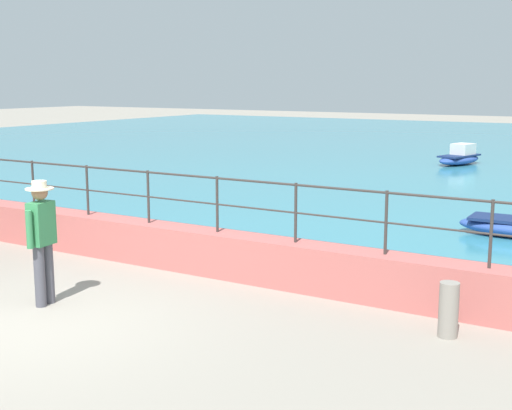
{
  "coord_description": "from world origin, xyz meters",
  "views": [
    {
      "loc": [
        6.85,
        -5.76,
        3.07
      ],
      "look_at": [
        1.13,
        3.7,
        1.1
      ],
      "focal_mm": 48.56,
      "sensor_mm": 36.0,
      "label": 1
    }
  ],
  "objects": [
    {
      "name": "promenade_wall",
      "position": [
        0.0,
        3.2,
        0.35
      ],
      "size": [
        20.0,
        0.56,
        0.7
      ],
      "primitive_type": "cube",
      "color": "#BC605B",
      "rests_on": "ground"
    },
    {
      "name": "person_walking",
      "position": [
        -0.48,
        0.66,
        0.98
      ],
      "size": [
        0.38,
        0.57,
        1.75
      ],
      "color": "#4C4C56",
      "rests_on": "ground"
    },
    {
      "name": "ground_plane",
      "position": [
        0.0,
        0.0,
        0.0
      ],
      "size": [
        120.0,
        120.0,
        0.0
      ],
      "primitive_type": "plane",
      "color": "gray"
    },
    {
      "name": "bollard",
      "position": [
        4.69,
        2.33,
        0.34
      ],
      "size": [
        0.24,
        0.24,
        0.69
      ],
      "primitive_type": "cylinder",
      "color": "gray",
      "rests_on": "ground"
    },
    {
      "name": "boat_4",
      "position": [
        0.12,
        19.96,
        0.33
      ],
      "size": [
        1.47,
        2.45,
        0.76
      ],
      "color": "#2D4C9E",
      "rests_on": "lake_water"
    },
    {
      "name": "railing",
      "position": [
        -0.0,
        3.2,
        1.31
      ],
      "size": [
        18.44,
        0.04,
        0.9
      ],
      "color": "#383330",
      "rests_on": "promenade_wall"
    },
    {
      "name": "lake_water",
      "position": [
        0.0,
        25.84,
        0.03
      ],
      "size": [
        64.0,
        44.32,
        0.06
      ],
      "primitive_type": "cube",
      "color": "teal",
      "rests_on": "ground"
    }
  ]
}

